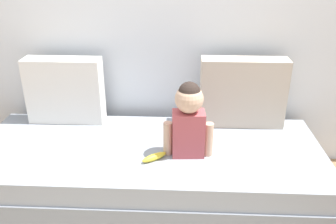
% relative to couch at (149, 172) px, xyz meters
% --- Properties ---
extents(ground_plane, '(12.00, 12.00, 0.00)m').
position_rel_couch_xyz_m(ground_plane, '(0.00, 0.00, -0.19)').
color(ground_plane, '#93704C').
extents(back_wall, '(5.51, 0.10, 2.43)m').
position_rel_couch_xyz_m(back_wall, '(0.00, 0.59, 1.02)').
color(back_wall, silver).
rests_on(back_wall, ground).
extents(couch, '(2.31, 0.93, 0.39)m').
position_rel_couch_xyz_m(couch, '(0.00, 0.00, 0.00)').
color(couch, gray).
rests_on(couch, ground).
extents(throw_pillow_left, '(0.54, 0.16, 0.47)m').
position_rel_couch_xyz_m(throw_pillow_left, '(-0.64, 0.36, 0.43)').
color(throw_pillow_left, silver).
rests_on(throw_pillow_left, couch).
extents(throw_pillow_right, '(0.60, 0.16, 0.49)m').
position_rel_couch_xyz_m(throw_pillow_right, '(0.64, 0.36, 0.44)').
color(throw_pillow_right, '#C1B29E').
rests_on(throw_pillow_right, couch).
extents(toddler, '(0.31, 0.17, 0.48)m').
position_rel_couch_xyz_m(toddler, '(0.25, -0.08, 0.45)').
color(toddler, '#B24C51').
rests_on(toddler, couch).
extents(banana, '(0.16, 0.14, 0.04)m').
position_rel_couch_xyz_m(banana, '(0.05, -0.16, 0.22)').
color(banana, yellow).
rests_on(banana, couch).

